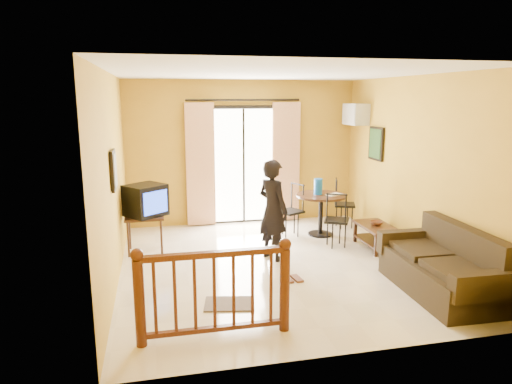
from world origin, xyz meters
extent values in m
plane|color=beige|center=(0.00, 0.00, 0.00)|extent=(5.00, 5.00, 0.00)
plane|color=white|center=(0.00, 0.00, 2.80)|extent=(5.00, 5.00, 0.00)
plane|color=#B78C23|center=(0.00, 2.50, 1.40)|extent=(4.50, 0.00, 4.50)
plane|color=#B78C23|center=(0.00, -2.50, 1.40)|extent=(4.50, 0.00, 4.50)
plane|color=#B78C23|center=(-2.25, 0.00, 1.40)|extent=(0.00, 5.00, 5.00)
plane|color=#B78C23|center=(2.25, 0.00, 1.40)|extent=(0.00, 5.00, 5.00)
cube|color=black|center=(0.00, 2.48, 1.15)|extent=(1.34, 0.03, 2.34)
cube|color=white|center=(0.00, 2.45, 1.15)|extent=(1.20, 0.04, 2.20)
cube|color=black|center=(0.00, 2.43, 1.15)|extent=(0.04, 0.02, 2.20)
cube|color=beige|center=(-0.85, 2.40, 1.20)|extent=(0.55, 0.08, 2.35)
cube|color=beige|center=(0.85, 2.40, 1.20)|extent=(0.55, 0.08, 2.35)
cylinder|color=black|center=(0.00, 2.40, 2.42)|extent=(2.20, 0.04, 0.04)
cube|color=black|center=(-1.90, 1.04, 0.59)|extent=(0.61, 0.51, 0.04)
cylinder|color=black|center=(-2.15, 0.84, 0.29)|extent=(0.04, 0.04, 0.59)
cylinder|color=black|center=(-1.65, 0.84, 0.29)|extent=(0.04, 0.04, 0.59)
cylinder|color=black|center=(-2.15, 1.25, 0.29)|extent=(0.04, 0.04, 0.59)
cylinder|color=black|center=(-1.65, 1.25, 0.29)|extent=(0.04, 0.04, 0.59)
cube|color=black|center=(-1.87, 1.04, 0.86)|extent=(0.75, 0.74, 0.50)
cube|color=blue|center=(-1.71, 0.84, 0.86)|extent=(0.36, 0.29, 0.36)
cube|color=black|center=(-2.22, -0.20, 1.55)|extent=(0.04, 0.42, 0.52)
cube|color=#5C5A4F|center=(-2.19, -0.20, 1.55)|extent=(0.01, 0.34, 0.44)
cylinder|color=black|center=(1.20, 1.31, 0.73)|extent=(0.90, 0.90, 0.04)
cylinder|color=black|center=(1.20, 1.31, 0.37)|extent=(0.08, 0.08, 0.73)
cylinder|color=black|center=(1.20, 1.31, 0.01)|extent=(0.44, 0.44, 0.03)
cylinder|color=blue|center=(1.15, 1.34, 0.90)|extent=(0.15, 0.15, 0.29)
cube|color=beige|center=(1.41, 1.21, 0.76)|extent=(0.33, 0.28, 0.02)
cube|color=silver|center=(2.10, 1.95, 2.15)|extent=(0.30, 0.60, 0.40)
cube|color=gray|center=(1.95, 1.95, 2.15)|extent=(0.02, 0.56, 0.36)
cube|color=black|center=(2.22, 1.30, 1.65)|extent=(0.04, 0.50, 0.60)
cube|color=black|center=(2.19, 1.30, 1.65)|extent=(0.01, 0.42, 0.52)
cube|color=black|center=(1.85, 0.41, 0.37)|extent=(0.49, 0.88, 0.04)
cube|color=black|center=(1.85, 0.41, 0.12)|extent=(0.45, 0.84, 0.03)
cube|color=black|center=(1.66, 0.02, 0.18)|extent=(0.05, 0.05, 0.37)
cube|color=black|center=(2.04, 0.02, 0.18)|extent=(0.05, 0.05, 0.37)
cube|color=black|center=(1.66, 0.80, 0.18)|extent=(0.05, 0.05, 0.37)
cube|color=black|center=(2.04, 0.80, 0.18)|extent=(0.05, 0.05, 0.37)
imported|color=#572F1E|center=(1.85, 0.42, 0.42)|extent=(0.26, 0.26, 0.06)
cube|color=black|center=(1.80, -1.41, 0.21)|extent=(0.88, 1.70, 0.42)
cube|color=black|center=(2.12, -1.41, 0.58)|extent=(0.23, 1.68, 0.58)
cube|color=black|center=(1.80, -2.23, 0.44)|extent=(0.84, 0.19, 0.32)
cube|color=black|center=(1.80, -0.59, 0.44)|extent=(0.84, 0.19, 0.32)
cube|color=black|center=(1.75, -1.78, 0.45)|extent=(0.60, 0.70, 0.11)
cube|color=black|center=(1.75, -1.05, 0.45)|extent=(0.60, 0.70, 0.11)
imported|color=black|center=(0.04, 0.30, 0.78)|extent=(0.60, 0.68, 1.56)
cylinder|color=#471E0F|center=(-1.90, -1.90, 0.46)|extent=(0.11, 0.11, 0.92)
cylinder|color=#471E0F|center=(-0.40, -1.90, 0.46)|extent=(0.11, 0.11, 0.92)
sphere|color=#471E0F|center=(-1.90, -1.90, 0.97)|extent=(0.13, 0.13, 0.13)
sphere|color=#471E0F|center=(-0.40, -1.90, 0.97)|extent=(0.13, 0.13, 0.13)
cube|color=#471E0F|center=(-1.15, -1.90, 0.92)|extent=(1.55, 0.08, 0.06)
cube|color=#471E0F|center=(-1.15, -1.90, 0.10)|extent=(1.55, 0.06, 0.05)
cube|color=#61554D|center=(-0.88, -1.17, 0.01)|extent=(0.66, 0.51, 0.02)
cube|color=#572F1E|center=(0.02, -0.60, 0.01)|extent=(0.13, 0.26, 0.03)
cube|color=#572F1E|center=(0.16, -0.60, 0.01)|extent=(0.13, 0.26, 0.03)
camera|label=1|loc=(-1.68, -6.26, 2.48)|focal=32.00mm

